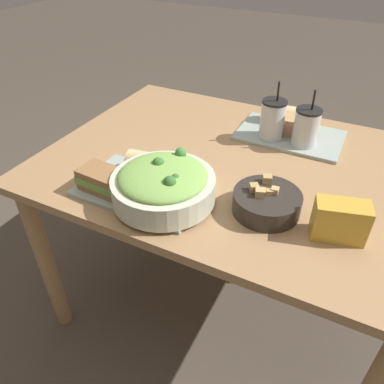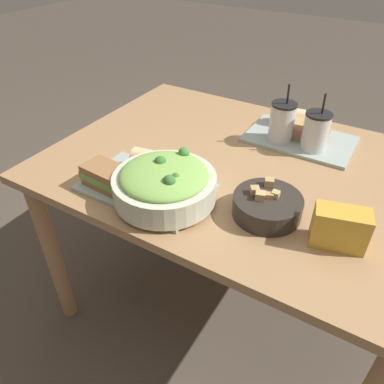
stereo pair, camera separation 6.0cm
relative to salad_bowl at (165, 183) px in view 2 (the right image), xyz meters
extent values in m
plane|color=#4C4238|center=(0.10, 0.30, -0.80)|extent=(12.00, 12.00, 0.00)
cube|color=#A37A51|center=(0.10, 0.30, -0.08)|extent=(1.25, 0.93, 0.03)
cylinder|color=#A37A51|center=(-0.47, -0.11, -0.45)|extent=(0.06, 0.06, 0.71)
cylinder|color=#A37A51|center=(-0.47, 0.70, -0.45)|extent=(0.06, 0.06, 0.71)
cube|color=#99A89E|center=(-0.08, 0.02, -0.06)|extent=(0.38, 0.24, 0.01)
cube|color=#99A89E|center=(0.22, 0.55, -0.06)|extent=(0.38, 0.24, 0.01)
cylinder|color=beige|center=(0.00, 0.00, -0.01)|extent=(0.29, 0.29, 0.07)
ellipsoid|color=#7FB251|center=(0.00, 0.00, 0.03)|extent=(0.25, 0.25, 0.05)
sphere|color=#38702D|center=(-0.03, 0.02, 0.05)|extent=(0.04, 0.04, 0.04)
sphere|color=#38702D|center=(0.05, -0.01, 0.04)|extent=(0.03, 0.03, 0.03)
sphere|color=#427F38|center=(0.00, 0.10, 0.05)|extent=(0.03, 0.03, 0.03)
sphere|color=#38702D|center=(0.05, -0.04, 0.05)|extent=(0.03, 0.03, 0.03)
cube|color=beige|center=(0.06, 0.02, 0.03)|extent=(0.06, 0.05, 0.01)
cube|color=beige|center=(-0.04, -0.04, 0.03)|extent=(0.06, 0.06, 0.01)
cube|color=beige|center=(-0.07, 0.01, 0.03)|extent=(0.06, 0.06, 0.01)
cylinder|color=#2D2823|center=(0.28, 0.09, -0.03)|extent=(0.19, 0.19, 0.06)
cylinder|color=brown|center=(0.28, 0.09, -0.01)|extent=(0.17, 0.17, 0.01)
cube|color=tan|center=(0.26, 0.07, 0.01)|extent=(0.03, 0.03, 0.02)
cube|color=tan|center=(0.28, 0.09, 0.00)|extent=(0.02, 0.02, 0.02)
cube|color=tan|center=(0.27, 0.09, 0.00)|extent=(0.02, 0.02, 0.02)
cube|color=tan|center=(0.29, 0.10, 0.00)|extent=(0.02, 0.02, 0.02)
cube|color=tan|center=(0.24, 0.09, 0.00)|extent=(0.03, 0.03, 0.02)
cube|color=tan|center=(0.26, 0.14, 0.01)|extent=(0.03, 0.03, 0.03)
cube|color=olive|center=(-0.18, -0.04, -0.04)|extent=(0.14, 0.09, 0.02)
cube|color=#6B9E47|center=(-0.18, -0.04, -0.02)|extent=(0.15, 0.10, 0.02)
cube|color=olive|center=(-0.18, -0.04, 0.00)|extent=(0.14, 0.09, 0.02)
cylinder|color=#DBBC84|center=(-0.09, 0.10, -0.02)|extent=(0.18, 0.10, 0.07)
cylinder|color=beige|center=(-0.01, 0.11, -0.02)|extent=(0.02, 0.06, 0.06)
cube|color=tan|center=(0.25, 0.55, -0.04)|extent=(0.13, 0.08, 0.02)
cube|color=#C1706B|center=(0.25, 0.55, -0.02)|extent=(0.14, 0.08, 0.02)
cube|color=tan|center=(0.25, 0.55, 0.00)|extent=(0.13, 0.08, 0.02)
cylinder|color=#DBBC84|center=(0.18, 0.63, -0.02)|extent=(0.17, 0.09, 0.07)
cylinder|color=beige|center=(0.26, 0.64, -0.02)|extent=(0.01, 0.06, 0.06)
cylinder|color=silver|center=(0.16, 0.49, 0.02)|extent=(0.09, 0.09, 0.13)
cylinder|color=black|center=(0.16, 0.49, 0.01)|extent=(0.08, 0.08, 0.11)
cylinder|color=black|center=(0.16, 0.49, 0.09)|extent=(0.09, 0.09, 0.01)
cylinder|color=black|center=(0.17, 0.49, 0.12)|extent=(0.01, 0.02, 0.08)
cylinder|color=silver|center=(0.28, 0.49, 0.01)|extent=(0.09, 0.09, 0.12)
cylinder|color=#701E47|center=(0.28, 0.49, 0.00)|extent=(0.08, 0.08, 0.10)
cylinder|color=black|center=(0.28, 0.49, 0.08)|extent=(0.09, 0.09, 0.01)
cylinder|color=black|center=(0.29, 0.49, 0.11)|extent=(0.01, 0.02, 0.08)
cube|color=gold|center=(0.47, 0.07, -0.01)|extent=(0.14, 0.10, 0.10)
camera|label=1|loc=(0.45, -0.73, 0.61)|focal=35.00mm
camera|label=2|loc=(0.51, -0.70, 0.61)|focal=35.00mm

